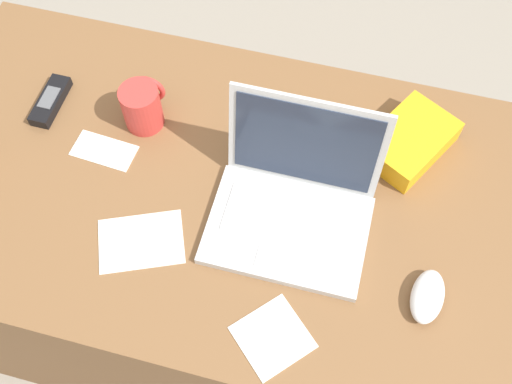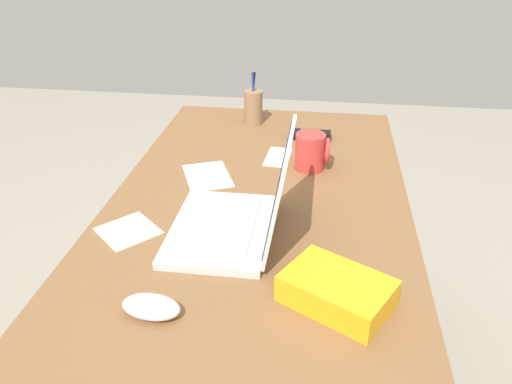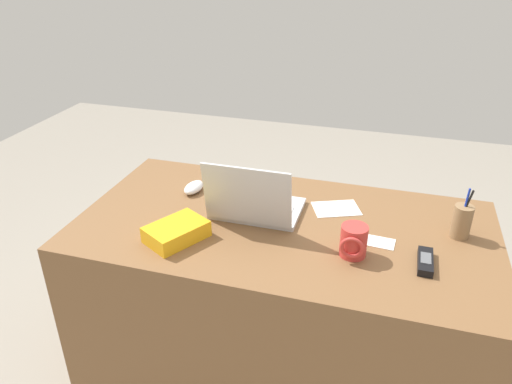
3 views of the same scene
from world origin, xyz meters
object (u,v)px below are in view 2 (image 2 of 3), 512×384
(coffee_mug_white, at_px, (311,151))
(pen_holder, at_px, (253,107))
(computer_mouse, at_px, (151,307))
(snack_bag, at_px, (337,291))
(laptop, at_px, (240,216))
(cordless_phone, at_px, (310,135))

(coffee_mug_white, bearing_deg, pen_holder, -147.21)
(computer_mouse, height_order, snack_bag, snack_bag)
(coffee_mug_white, xyz_separation_m, pen_holder, (-0.33, -0.21, 0.01))
(laptop, relative_size, cordless_phone, 2.35)
(coffee_mug_white, bearing_deg, laptop, -21.54)
(laptop, xyz_separation_m, cordless_phone, (-0.58, 0.13, -0.04))
(coffee_mug_white, xyz_separation_m, cordless_phone, (-0.22, -0.01, -0.04))
(snack_bag, bearing_deg, coffee_mug_white, -172.79)
(pen_holder, bearing_deg, laptop, 5.61)
(laptop, height_order, coffee_mug_white, laptop)
(laptop, relative_size, coffee_mug_white, 3.04)
(cordless_phone, distance_m, pen_holder, 0.23)
(laptop, bearing_deg, snack_bag, 46.65)
(snack_bag, bearing_deg, computer_mouse, -76.52)
(cordless_phone, distance_m, snack_bag, 0.78)
(laptop, height_order, cordless_phone, laptop)
(laptop, height_order, snack_bag, laptop)
(laptop, distance_m, pen_holder, 0.69)
(cordless_phone, bearing_deg, laptop, -12.71)
(computer_mouse, relative_size, pen_holder, 0.62)
(coffee_mug_white, bearing_deg, computer_mouse, -21.83)
(coffee_mug_white, relative_size, pen_holder, 0.58)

